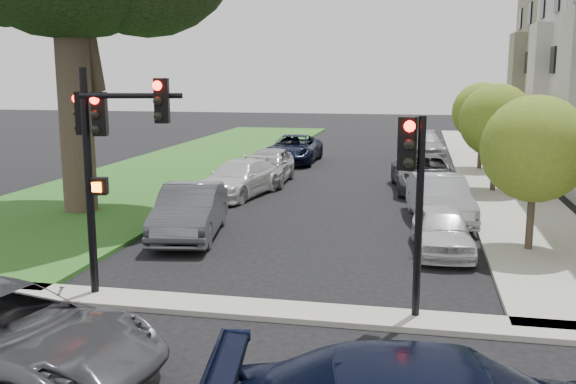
% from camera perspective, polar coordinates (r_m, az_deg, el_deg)
% --- Properties ---
extents(ground, '(140.00, 140.00, 0.00)m').
position_cam_1_polar(ground, '(11.77, -5.04, -14.03)').
color(ground, black).
rests_on(ground, ground).
extents(grass_strip, '(8.00, 44.00, 0.12)m').
position_cam_1_polar(grass_strip, '(36.65, -7.86, 2.81)').
color(grass_strip, '#276024').
rests_on(grass_strip, ground).
extents(sidewalk_right, '(3.50, 44.00, 0.12)m').
position_cam_1_polar(sidewalk_right, '(34.78, 17.45, 2.01)').
color(sidewalk_right, '#A4A184').
rests_on(sidewalk_right, ground).
extents(sidewalk_cross, '(60.00, 1.00, 0.12)m').
position_cam_1_polar(sidewalk_cross, '(13.53, -2.59, -10.39)').
color(sidewalk_cross, '#A4A184').
rests_on(sidewalk_cross, ground).
extents(small_tree_a, '(2.90, 2.90, 4.34)m').
position_cam_1_polar(small_tree_a, '(18.49, 21.12, 3.59)').
color(small_tree_a, '#3F332A').
rests_on(small_tree_a, ground).
extents(small_tree_b, '(3.01, 3.01, 4.51)m').
position_cam_1_polar(small_tree_b, '(27.63, 18.04, 6.06)').
color(small_tree_b, '#3F332A').
rests_on(small_tree_b, ground).
extents(small_tree_c, '(2.98, 2.98, 4.48)m').
position_cam_1_polar(small_tree_c, '(33.96, 16.87, 6.81)').
color(small_tree_c, '#3F332A').
rests_on(small_tree_c, ground).
extents(traffic_signal_main, '(2.45, 0.70, 5.01)m').
position_cam_1_polar(traffic_signal_main, '(14.16, -16.00, 4.30)').
color(traffic_signal_main, black).
rests_on(traffic_signal_main, ground).
extents(traffic_signal_secondary, '(0.55, 0.44, 4.10)m').
position_cam_1_polar(traffic_signal_secondary, '(12.61, 11.04, 1.06)').
color(traffic_signal_secondary, black).
rests_on(traffic_signal_secondary, ground).
extents(car_parked_0, '(1.80, 3.91, 1.30)m').
position_cam_1_polar(car_parked_0, '(18.19, 13.53, -3.27)').
color(car_parked_0, silver).
rests_on(car_parked_0, ground).
extents(car_parked_1, '(2.34, 4.89, 1.55)m').
position_cam_1_polar(car_parked_1, '(21.93, 13.32, -0.61)').
color(car_parked_1, '#999BA0').
rests_on(car_parked_1, ground).
extents(car_parked_2, '(3.13, 5.72, 1.52)m').
position_cam_1_polar(car_parked_2, '(27.55, 12.10, 1.63)').
color(car_parked_2, '#3F4247').
rests_on(car_parked_2, ground).
extents(car_parked_4, '(2.67, 5.33, 1.49)m').
position_cam_1_polar(car_parked_4, '(39.00, 12.01, 4.14)').
color(car_parked_4, '#999BA0').
rests_on(car_parked_4, ground).
extents(car_parked_5, '(2.47, 5.05, 1.59)m').
position_cam_1_polar(car_parked_5, '(19.55, -8.71, -1.71)').
color(car_parked_5, '#3F4247').
rests_on(car_parked_5, ground).
extents(car_parked_6, '(2.93, 5.25, 1.44)m').
position_cam_1_polar(car_parked_6, '(25.92, -4.39, 1.20)').
color(car_parked_6, silver).
rests_on(car_parked_6, ground).
extents(car_parked_7, '(2.04, 4.78, 1.61)m').
position_cam_1_polar(car_parked_7, '(29.01, -1.77, 2.38)').
color(car_parked_7, '#999BA0').
rests_on(car_parked_7, ground).
extents(car_parked_8, '(2.59, 5.57, 1.54)m').
position_cam_1_polar(car_parked_8, '(35.69, 0.51, 3.85)').
color(car_parked_8, black).
rests_on(car_parked_8, ground).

